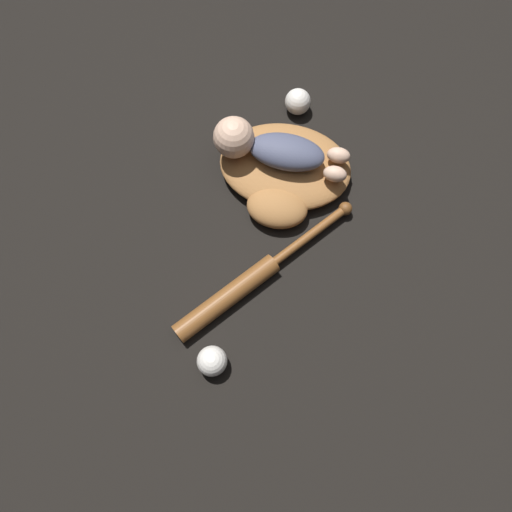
{
  "coord_description": "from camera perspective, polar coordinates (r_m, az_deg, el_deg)",
  "views": [
    {
      "loc": [
        -0.04,
        0.68,
        1.26
      ],
      "look_at": [
        0.04,
        0.23,
        0.07
      ],
      "focal_mm": 35.0,
      "sensor_mm": 36.0,
      "label": 1
    }
  ],
  "objects": [
    {
      "name": "baseball_spare",
      "position": [
        1.56,
        4.8,
        17.17
      ],
      "size": [
        0.08,
        0.08,
        0.08
      ],
      "color": "white",
      "rests_on": "ground"
    },
    {
      "name": "ground_plane",
      "position": [
        1.43,
        3.2,
        7.45
      ],
      "size": [
        6.0,
        6.0,
        0.0
      ],
      "primitive_type": "plane",
      "color": "black"
    },
    {
      "name": "baby_figure",
      "position": [
        1.37,
        1.33,
        12.39
      ],
      "size": [
        0.37,
        0.12,
        0.11
      ],
      "color": "#4C516B",
      "rests_on": "baseball_glove"
    },
    {
      "name": "baseball_bat",
      "position": [
        1.3,
        -1.28,
        -3.23
      ],
      "size": [
        0.41,
        0.46,
        0.05
      ],
      "color": "brown",
      "rests_on": "ground"
    },
    {
      "name": "baseball_glove",
      "position": [
        1.42,
        3.2,
        9.49
      ],
      "size": [
        0.38,
        0.34,
        0.07
      ],
      "color": "#A8703D",
      "rests_on": "ground"
    },
    {
      "name": "baseball",
      "position": [
        1.24,
        -5.04,
        -11.87
      ],
      "size": [
        0.08,
        0.08,
        0.08
      ],
      "color": "white",
      "rests_on": "ground"
    }
  ]
}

